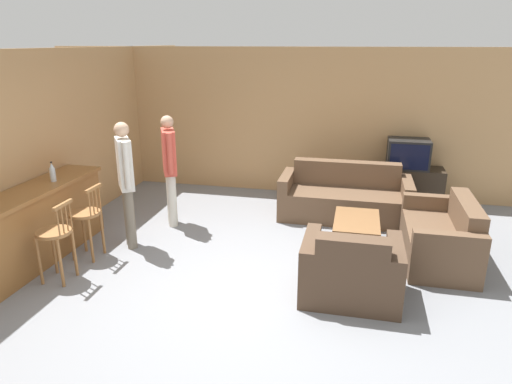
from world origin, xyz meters
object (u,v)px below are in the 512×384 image
Objects in this scene: coffee_table at (357,224)px; tv_unit at (405,186)px; couch_far at (345,199)px; person_by_window at (170,165)px; person_by_counter at (126,178)px; loveseat_right at (442,238)px; armchair_near at (351,272)px; bar_chair_near at (56,238)px; tv at (408,154)px; bottle at (52,172)px; bar_chair_mid at (86,219)px.

tv_unit is (0.78, 2.01, -0.04)m from coffee_table.
couch_far is 2.78m from person_by_window.
loveseat_right is at bearing 6.78° from person_by_counter.
armchair_near is at bearing -30.00° from person_by_window.
tv is at bearing 41.20° from bar_chair_near.
tv is (4.15, 3.63, 0.36)m from bar_chair_near.
tv_unit is 4.62m from person_by_counter.
bar_chair_near reaches higher than armchair_near.
tv_unit is at bearing 34.35° from person_by_counter.
person_by_window reaches higher than tv_unit.
coffee_table is (-1.06, 0.09, 0.06)m from loveseat_right.
person_by_counter reaches higher than person_by_window.
couch_far reaches higher than armchair_near.
bottle is 0.16× the size of person_by_window.
couch_far is at bearing 34.57° from bar_chair_mid.
person_by_window reaches higher than armchair_near.
bar_chair_near is at bearing -174.00° from armchair_near.
couch_far is at bearing 41.53° from bar_chair_near.
tv_unit is 0.72× the size of person_by_counter.
person_by_window is at bearing 173.76° from coffee_table.
armchair_near is at bearing 6.00° from bar_chair_near.
tv is at bearing 40.12° from couch_far.
bar_chair_mid is at bearing -144.04° from tv.
bar_chair_mid reaches higher than tv_unit.
armchair_near is 1.14× the size of coffee_table.
armchair_near is 3.21m from person_by_window.
bar_chair_near is 4.70m from loveseat_right.
bottle is (-3.83, 0.40, 0.77)m from armchair_near.
coffee_table is at bearing 88.29° from armchair_near.
tv is (0.98, 0.82, 0.59)m from couch_far.
tv_unit is (-0.29, 2.10, 0.02)m from loveseat_right.
bar_chair_mid is 3.52m from coffee_table.
person_by_window is at bearing 74.31° from person_by_counter.
couch_far is (3.17, 2.81, -0.23)m from bar_chair_near.
loveseat_right is at bearing -82.19° from tv_unit.
person_by_counter is at bearing 49.31° from bar_chair_mid.
loveseat_right is at bearing -45.16° from couch_far.
person_by_window is at bearing -154.19° from tv.
armchair_near reaches higher than coffee_table.
tv_unit is (4.15, 3.01, -0.21)m from bar_chair_mid.
person_by_counter reaches higher than couch_far.
tv_unit is at bearing 25.85° from person_by_window.
coffee_table is 4.03m from bottle.
couch_far is 1.28m from tv_unit.
bottle is at bearing -150.72° from couch_far.
bar_chair_near is 0.57× the size of person_by_counter.
loveseat_right is 3.90m from person_by_window.
tv_unit is 1.82× the size of tv.
bar_chair_mid is 0.58× the size of person_by_window.
armchair_near is at bearing -5.99° from bottle.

